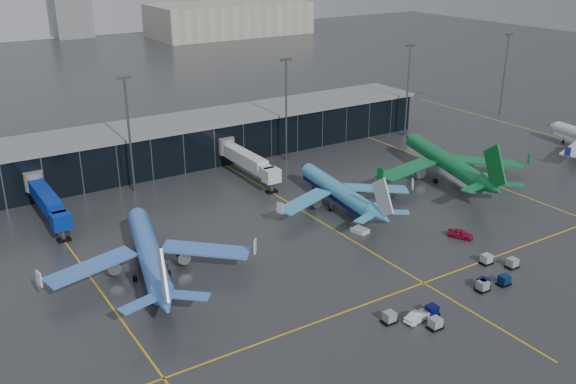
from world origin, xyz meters
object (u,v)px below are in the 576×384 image
airliner_arkefly (147,239)px  baggage_carts (468,290)px  service_van_red (460,234)px  airliner_klm_near (338,181)px  airliner_aer_lingus (445,151)px  service_van_white (418,316)px  mobile_airstair (360,228)px

airliner_arkefly → baggage_carts: (39.46, -33.58, -5.42)m
baggage_carts → service_van_red: 20.78m
service_van_red → airliner_klm_near: bearing=84.8°
airliner_aer_lingus → service_van_white: (-46.88, -41.18, -5.98)m
airliner_arkefly → airliner_aer_lingus: (74.35, 6.15, 0.57)m
airliner_aer_lingus → baggage_carts: 53.22m
airliner_arkefly → mobile_airstair: size_ratio=11.38×
airliner_aer_lingus → service_van_red: (-20.54, -24.71, -5.95)m
mobile_airstair → airliner_klm_near: bearing=62.5°
airliner_arkefly → mobile_airstair: 40.48m
airliner_klm_near → service_van_white: bearing=-103.9°
baggage_carts → mobile_airstair: mobile_airstair is taller
airliner_klm_near → service_van_red: airliner_klm_near is taller
airliner_klm_near → baggage_carts: size_ratio=1.18×
airliner_arkefly → service_van_white: 44.85m
airliner_klm_near → service_van_red: bearing=-59.8°
baggage_carts → mobile_airstair: (0.13, 27.14, 0.01)m
baggage_carts → mobile_airstair: bearing=89.7°
baggage_carts → mobile_airstair: 27.14m
baggage_carts → airliner_klm_near: bearing=84.1°
airliner_aer_lingus → service_van_white: 62.69m
mobile_airstair → service_van_white: (-12.12, -28.59, -0.00)m
airliner_arkefly → service_van_white: size_ratio=8.65×
airliner_aer_lingus → service_van_white: bearing=-121.5°
airliner_klm_near → mobile_airstair: 13.92m
airliner_arkefly → mobile_airstair: bearing=4.6°
airliner_klm_near → airliner_aer_lingus: size_ratio=0.83×
mobile_airstair → service_van_red: mobile_airstair is taller
airliner_aer_lingus → baggage_carts: size_ratio=1.42×
airliner_klm_near → baggage_carts: bearing=-88.4°
airliner_arkefly → airliner_aer_lingus: bearing=18.5°
service_van_red → service_van_white: service_van_red is taller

